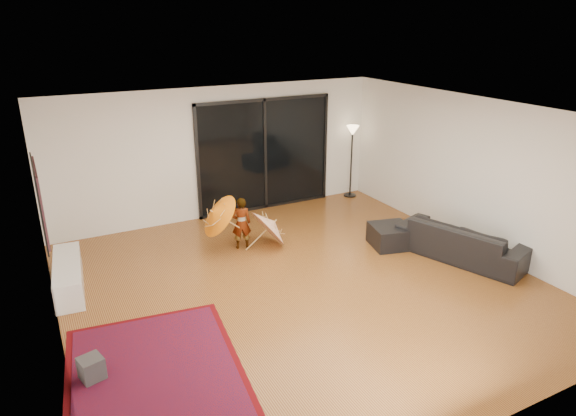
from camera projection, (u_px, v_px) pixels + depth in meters
floor at (302, 285)px, 8.09m from camera, size 7.00×7.00×0.00m
ceiling at (304, 114)px, 7.14m from camera, size 7.00×7.00×0.00m
wall_back at (220, 153)px, 10.52m from camera, size 7.00×0.00×7.00m
wall_front at (488, 320)px, 4.71m from camera, size 7.00×0.00×7.00m
wall_left at (46, 251)px, 6.10m from camera, size 0.00×7.00×7.00m
wall_right at (474, 174)px, 9.13m from camera, size 0.00×7.00×7.00m
sliding_door at (265, 155)px, 10.98m from camera, size 3.06×0.07×2.40m
painting at (40, 202)px, 6.84m from camera, size 0.04×1.28×1.08m
media_console at (68, 276)px, 7.91m from camera, size 0.54×1.62×0.44m
speaker at (92, 369)px, 5.93m from camera, size 0.31×0.31×0.29m
persian_rug at (156, 379)px, 5.97m from camera, size 2.33×3.02×0.02m
sofa at (462, 241)px, 8.90m from camera, size 1.54×2.37×0.64m
ottoman at (391, 236)px, 9.41m from camera, size 0.83×0.83×0.39m
floor_lamp at (352, 141)px, 11.67m from camera, size 0.29×0.29×1.67m
child at (241, 223)px, 9.23m from camera, size 0.40×0.31×0.97m
parasol_orange at (213, 216)px, 8.87m from camera, size 0.65×0.82×0.87m
parasol_white at (275, 219)px, 9.36m from camera, size 0.66×0.83×0.94m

